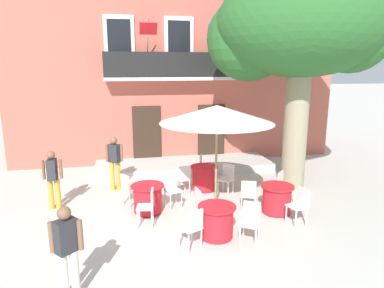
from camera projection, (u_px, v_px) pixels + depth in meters
The scene contains 24 objects.
ground_plane at pixel (177, 214), 8.98m from camera, with size 120.00×120.00×0.00m, color beige.
building_facade at pixel (172, 67), 15.00m from camera, with size 13.00×5.09×7.50m.
entrance_step_platform at pixel (184, 165), 12.97m from camera, with size 6.57×1.95×0.25m, color silver.
plane_tree at pixel (299, 30), 10.05m from camera, with size 5.25×4.61×6.53m.
cafe_table_near_tree at pixel (204, 178), 10.69m from camera, with size 0.86×0.86×0.76m.
cafe_chair_near_tree_0 at pixel (227, 177), 10.34m from camera, with size 0.57×0.57×0.91m.
cafe_chair_near_tree_1 at pixel (204, 167), 11.39m from camera, with size 0.50×0.50×0.91m.
cafe_chair_near_tree_2 at pixel (183, 178), 10.28m from camera, with size 0.49×0.49×0.91m.
cafe_table_middle at pixel (217, 221), 7.69m from camera, with size 0.86×0.86×0.76m.
cafe_chair_middle_0 at pixel (202, 204), 8.33m from camera, with size 0.45×0.45×0.91m.
cafe_chair_middle_1 at pixel (192, 226), 7.16m from camera, with size 0.54×0.54×0.91m.
cafe_chair_middle_2 at pixel (251, 220), 7.46m from camera, with size 0.55×0.55×0.91m.
cafe_table_front at pixel (148, 198), 9.02m from camera, with size 0.86×0.86×0.76m.
cafe_chair_front_0 at pixel (148, 205), 8.26m from camera, with size 0.46×0.46×0.91m.
cafe_chair_front_1 at pixel (172, 188), 9.42m from camera, with size 0.51×0.51×0.91m.
cafe_chair_front_2 at pixel (129, 187), 9.45m from camera, with size 0.56×0.56×0.91m.
cafe_table_far_side at pixel (277, 199), 8.99m from camera, with size 0.86×0.86×0.76m.
cafe_chair_far_side_0 at pixel (300, 203), 8.33m from camera, with size 0.49×0.49×0.91m.
cafe_chair_far_side_1 at pixel (284, 185), 9.61m from camera, with size 0.57×0.57×0.91m.
cafe_chair_far_side_2 at pixel (248, 194), 8.98m from camera, with size 0.51×0.51×0.91m.
cafe_umbrella at pixel (217, 115), 8.58m from camera, with size 2.90×2.90×2.85m.
pedestrian_near_entrance at pixel (53, 177), 9.14m from camera, with size 0.53×0.34×1.63m.
pedestrian_mid_plaza at pixel (67, 247), 5.56m from camera, with size 0.53×0.39×1.63m.
pedestrian_by_tree at pixel (115, 160), 10.54m from camera, with size 0.53×0.38×1.70m.
Camera 1 is at (-1.23, -8.27, 3.80)m, focal length 32.00 mm.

